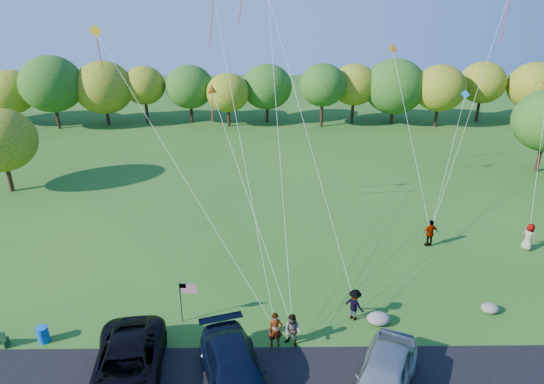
{
  "coord_description": "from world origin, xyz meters",
  "views": [
    {
      "loc": [
        -0.76,
        -19.2,
        16.29
      ],
      "look_at": [
        -0.47,
        6.0,
        5.11
      ],
      "focal_mm": 32.0,
      "sensor_mm": 36.0,
      "label": 1
    }
  ],
  "objects_px": {
    "minivan_dark": "(127,369)",
    "flyer_e": "(529,237)",
    "flyer_b": "(292,331)",
    "flyer_d": "(430,233)",
    "minivan_navy": "(235,373)",
    "flyer_a": "(276,330)",
    "trash_barrel": "(43,334)",
    "minivan_silver": "(384,377)",
    "flyer_c": "(354,305)"
  },
  "relations": [
    {
      "from": "minivan_navy",
      "to": "flyer_e",
      "type": "bearing_deg",
      "value": 15.89
    },
    {
      "from": "flyer_a",
      "to": "flyer_e",
      "type": "bearing_deg",
      "value": 21.06
    },
    {
      "from": "flyer_c",
      "to": "flyer_a",
      "type": "bearing_deg",
      "value": 68.06
    },
    {
      "from": "flyer_a",
      "to": "flyer_d",
      "type": "distance_m",
      "value": 13.98
    },
    {
      "from": "minivan_navy",
      "to": "flyer_d",
      "type": "xyz_separation_m",
      "value": [
        12.13,
        12.11,
        0.01
      ]
    },
    {
      "from": "minivan_dark",
      "to": "flyer_e",
      "type": "distance_m",
      "value": 25.64
    },
    {
      "from": "flyer_a",
      "to": "flyer_c",
      "type": "xyz_separation_m",
      "value": [
        4.11,
        1.97,
        -0.05
      ]
    },
    {
      "from": "flyer_e",
      "to": "flyer_a",
      "type": "bearing_deg",
      "value": 83.51
    },
    {
      "from": "minivan_navy",
      "to": "flyer_a",
      "type": "height_order",
      "value": "flyer_a"
    },
    {
      "from": "minivan_silver",
      "to": "flyer_a",
      "type": "relative_size",
      "value": 2.96
    },
    {
      "from": "flyer_b",
      "to": "flyer_c",
      "type": "height_order",
      "value": "flyer_b"
    },
    {
      "from": "minivan_dark",
      "to": "flyer_a",
      "type": "height_order",
      "value": "flyer_a"
    },
    {
      "from": "minivan_silver",
      "to": "flyer_a",
      "type": "xyz_separation_m",
      "value": [
        -4.49,
        3.1,
        -0.07
      ]
    },
    {
      "from": "flyer_b",
      "to": "flyer_c",
      "type": "distance_m",
      "value": 3.84
    },
    {
      "from": "flyer_b",
      "to": "flyer_e",
      "type": "bearing_deg",
      "value": 61.77
    },
    {
      "from": "flyer_a",
      "to": "flyer_d",
      "type": "xyz_separation_m",
      "value": [
        10.33,
        9.41,
        0.01
      ]
    },
    {
      "from": "flyer_e",
      "to": "flyer_d",
      "type": "bearing_deg",
      "value": 50.53
    },
    {
      "from": "minivan_navy",
      "to": "trash_barrel",
      "type": "distance_m",
      "value": 10.02
    },
    {
      "from": "minivan_dark",
      "to": "flyer_e",
      "type": "relative_size",
      "value": 3.47
    },
    {
      "from": "flyer_b",
      "to": "flyer_e",
      "type": "height_order",
      "value": "flyer_e"
    },
    {
      "from": "flyer_c",
      "to": "flyer_d",
      "type": "height_order",
      "value": "flyer_d"
    },
    {
      "from": "minivan_dark",
      "to": "minivan_silver",
      "type": "bearing_deg",
      "value": -10.39
    },
    {
      "from": "flyer_e",
      "to": "trash_barrel",
      "type": "xyz_separation_m",
      "value": [
        -27.88,
        -8.46,
        -0.5
      ]
    },
    {
      "from": "flyer_b",
      "to": "flyer_e",
      "type": "xyz_separation_m",
      "value": [
        15.77,
        8.88,
        0.04
      ]
    },
    {
      "from": "minivan_dark",
      "to": "flyer_e",
      "type": "height_order",
      "value": "flyer_e"
    },
    {
      "from": "minivan_dark",
      "to": "flyer_c",
      "type": "distance_m",
      "value": 11.42
    },
    {
      "from": "minivan_silver",
      "to": "flyer_b",
      "type": "bearing_deg",
      "value": 165.06
    },
    {
      "from": "minivan_navy",
      "to": "minivan_silver",
      "type": "distance_m",
      "value": 6.29
    },
    {
      "from": "flyer_a",
      "to": "flyer_e",
      "type": "relative_size",
      "value": 1.0
    },
    {
      "from": "minivan_dark",
      "to": "flyer_b",
      "type": "relative_size",
      "value": 3.64
    },
    {
      "from": "minivan_navy",
      "to": "flyer_b",
      "type": "bearing_deg",
      "value": 29.73
    },
    {
      "from": "minivan_dark",
      "to": "flyer_d",
      "type": "bearing_deg",
      "value": 28.34
    },
    {
      "from": "flyer_d",
      "to": "trash_barrel",
      "type": "bearing_deg",
      "value": 10.27
    },
    {
      "from": "minivan_silver",
      "to": "trash_barrel",
      "type": "bearing_deg",
      "value": -167.36
    },
    {
      "from": "flyer_b",
      "to": "flyer_e",
      "type": "relative_size",
      "value": 0.95
    },
    {
      "from": "minivan_dark",
      "to": "flyer_b",
      "type": "bearing_deg",
      "value": 11.72
    },
    {
      "from": "minivan_dark",
      "to": "minivan_navy",
      "type": "distance_m",
      "value": 4.64
    },
    {
      "from": "minivan_silver",
      "to": "flyer_a",
      "type": "distance_m",
      "value": 5.45
    },
    {
      "from": "minivan_silver",
      "to": "flyer_d",
      "type": "bearing_deg",
      "value": 90.15
    },
    {
      "from": "flyer_a",
      "to": "flyer_b",
      "type": "relative_size",
      "value": 1.05
    },
    {
      "from": "flyer_a",
      "to": "minivan_silver",
      "type": "bearing_deg",
      "value": -41.78
    },
    {
      "from": "flyer_b",
      "to": "flyer_e",
      "type": "distance_m",
      "value": 18.1
    },
    {
      "from": "minivan_dark",
      "to": "minivan_navy",
      "type": "height_order",
      "value": "minivan_dark"
    },
    {
      "from": "minivan_navy",
      "to": "trash_barrel",
      "type": "xyz_separation_m",
      "value": [
        -9.51,
        3.12,
        -0.51
      ]
    },
    {
      "from": "minivan_silver",
      "to": "flyer_e",
      "type": "xyz_separation_m",
      "value": [
        12.09,
        11.98,
        -0.07
      ]
    },
    {
      "from": "minivan_navy",
      "to": "flyer_d",
      "type": "bearing_deg",
      "value": 28.61
    },
    {
      "from": "minivan_dark",
      "to": "flyer_c",
      "type": "xyz_separation_m",
      "value": [
        10.53,
        4.41,
        -0.07
      ]
    },
    {
      "from": "flyer_c",
      "to": "flyer_e",
      "type": "distance_m",
      "value": 14.26
    },
    {
      "from": "minivan_dark",
      "to": "flyer_c",
      "type": "relative_size",
      "value": 3.66
    },
    {
      "from": "trash_barrel",
      "to": "flyer_a",
      "type": "bearing_deg",
      "value": -2.13
    }
  ]
}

